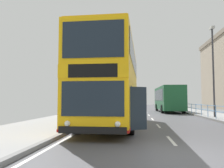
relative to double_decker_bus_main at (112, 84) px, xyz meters
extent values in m
cube|color=#4C4C51|center=(2.62, -7.03, -2.42)|extent=(8.40, 140.00, 0.06)
cube|color=silver|center=(2.62, -4.43, -2.38)|extent=(0.12, 2.00, 0.00)
cube|color=silver|center=(2.62, 0.37, -2.38)|extent=(0.12, 2.00, 0.00)
cube|color=silver|center=(2.62, 5.17, -2.38)|extent=(0.12, 2.00, 0.00)
cube|color=silver|center=(2.62, 9.97, -2.38)|extent=(0.12, 2.00, 0.00)
cube|color=silver|center=(2.62, 14.77, -2.38)|extent=(0.12, 2.00, 0.00)
cube|color=silver|center=(2.62, 19.57, -2.38)|extent=(0.12, 2.00, 0.00)
cube|color=silver|center=(2.62, 24.37, -2.38)|extent=(0.12, 2.00, 0.00)
cube|color=silver|center=(2.62, 29.17, -2.38)|extent=(0.12, 2.00, 0.00)
cube|color=silver|center=(2.62, 33.97, -2.38)|extent=(0.12, 2.00, 0.00)
cube|color=silver|center=(2.62, 38.77, -2.38)|extent=(0.12, 2.00, 0.00)
cube|color=silver|center=(2.62, 43.57, -2.38)|extent=(0.12, 2.00, 0.00)
cube|color=silver|center=(-1.33, -7.03, -2.38)|extent=(0.12, 133.00, 0.00)
cube|color=slate|center=(-1.68, -7.03, -2.32)|extent=(0.20, 140.00, 0.14)
cube|color=#F4B20F|center=(0.00, 0.02, -1.08)|extent=(2.82, 10.70, 1.90)
cube|color=#F4B20F|center=(0.00, 0.02, 0.11)|extent=(2.83, 10.75, 0.50)
cube|color=#F4B20F|center=(0.00, 0.02, 1.23)|extent=(2.82, 10.70, 1.74)
cube|color=#D0970D|center=(0.00, 0.02, 2.14)|extent=(2.73, 10.37, 0.08)
cube|color=#19232D|center=(-0.16, -5.31, -0.86)|extent=(2.21, 0.09, 1.22)
cube|color=black|center=(-0.16, -5.31, 0.11)|extent=(1.76, 0.08, 0.48)
cube|color=#19232D|center=(-0.16, -5.31, 1.23)|extent=(2.21, 0.09, 1.32)
cube|color=black|center=(-0.16, -5.32, -1.94)|extent=(2.39, 0.15, 0.24)
cube|color=#B2140F|center=(0.00, 0.02, -1.98)|extent=(2.84, 10.75, 0.10)
cube|color=#19232D|center=(1.27, 0.24, -0.82)|extent=(0.26, 8.29, 0.99)
cube|color=#19232D|center=(1.26, -0.02, 1.32)|extent=(0.30, 9.56, 1.04)
cube|color=#19232D|center=(-1.26, 0.32, -0.82)|extent=(0.26, 8.29, 0.99)
cube|color=#19232D|center=(-1.27, 0.05, 1.32)|extent=(0.30, 9.56, 1.04)
sphere|color=white|center=(0.72, -5.35, -1.72)|extent=(0.21, 0.21, 0.20)
sphere|color=white|center=(-1.03, -5.30, -1.72)|extent=(0.21, 0.21, 0.20)
cube|color=#19232D|center=(1.41, -4.29, -1.22)|extent=(0.69, 0.47, 1.64)
cube|color=black|center=(1.08, -3.98, -1.22)|extent=(0.13, 0.90, 1.64)
cylinder|color=black|center=(1.11, -3.13, -1.87)|extent=(0.33, 1.05, 1.04)
cylinder|color=black|center=(-1.30, -3.06, -1.87)|extent=(0.33, 1.05, 1.04)
cylinder|color=black|center=(1.30, 3.39, -1.87)|extent=(0.33, 1.05, 1.04)
cylinder|color=black|center=(-1.11, 3.46, -1.87)|extent=(0.33, 1.05, 1.04)
cube|color=#19512D|center=(5.40, 16.17, -0.68)|extent=(2.60, 9.39, 2.77)
cube|color=#19232D|center=(4.18, 16.15, -0.29)|extent=(0.18, 7.94, 1.33)
cube|color=#19232D|center=(6.61, 16.19, -0.29)|extent=(0.18, 7.94, 1.33)
cube|color=#19232D|center=(5.30, 20.85, -0.40)|extent=(2.08, 0.07, 1.66)
cylinder|color=black|center=(4.18, 18.82, -1.91)|extent=(0.30, 0.97, 0.96)
cylinder|color=black|center=(6.50, 18.86, -1.91)|extent=(0.30, 0.97, 0.96)
cylinder|color=black|center=(4.29, 13.28, -1.91)|extent=(0.30, 0.97, 0.96)
cylinder|color=black|center=(6.61, 13.32, -1.91)|extent=(0.30, 0.97, 0.96)
cylinder|color=#598CC6|center=(7.07, 4.20, -1.76)|extent=(0.05, 0.05, 0.97)
cylinder|color=#598CC6|center=(7.07, 6.04, -1.76)|extent=(0.05, 0.05, 0.97)
cylinder|color=#598CC6|center=(7.07, 7.88, -1.76)|extent=(0.05, 0.05, 0.97)
cylinder|color=#598CC6|center=(7.07, 9.71, -1.76)|extent=(0.05, 0.05, 0.97)
cylinder|color=#598CC6|center=(7.07, 11.55, -1.76)|extent=(0.05, 0.05, 0.97)
cylinder|color=#598CC6|center=(7.07, 13.39, -1.76)|extent=(0.05, 0.05, 0.97)
cylinder|color=#598CC6|center=(7.07, 15.23, -1.76)|extent=(0.05, 0.05, 0.97)
cylinder|color=#598CC6|center=(7.07, 17.07, -1.76)|extent=(0.05, 0.05, 0.97)
cylinder|color=#598CC6|center=(7.07, 18.90, -1.76)|extent=(0.05, 0.05, 0.97)
cylinder|color=#598CC6|center=(7.07, 20.74, -1.76)|extent=(0.05, 0.05, 0.97)
cylinder|color=#598CC6|center=(7.07, 6.04, -1.32)|extent=(0.04, 29.41, 0.04)
cylinder|color=#598CC6|center=(7.07, 6.04, -1.71)|extent=(0.04, 29.41, 0.04)
cylinder|color=#38383D|center=(7.59, 6.06, 1.31)|extent=(0.14, 0.14, 7.11)
cube|color=#B2B2AD|center=(7.59, 6.06, 4.98)|extent=(0.28, 0.60, 0.20)
camera|label=1|loc=(1.33, -13.18, -0.91)|focal=37.09mm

